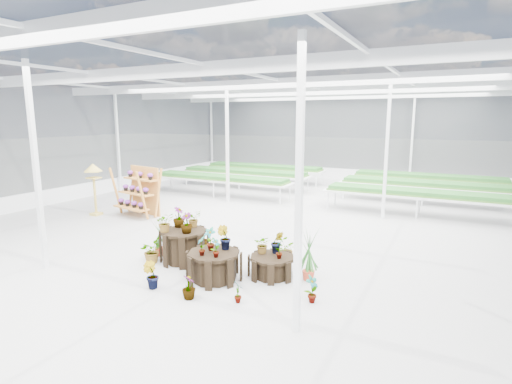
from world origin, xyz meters
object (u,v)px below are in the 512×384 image
at_px(bird_table, 95,190).
at_px(shelf_rack, 137,192).
at_px(plinth_mid, 214,266).
at_px(plinth_low, 272,266).
at_px(plinth_tall, 184,246).

bearing_deg(bird_table, shelf_rack, 37.95).
distance_m(plinth_mid, plinth_low, 1.22).
bearing_deg(plinth_tall, plinth_low, 2.60).
distance_m(plinth_tall, plinth_mid, 1.34).
height_order(plinth_mid, bird_table, bird_table).
relative_size(plinth_mid, shelf_rack, 0.68).
distance_m(plinth_mid, bird_table, 7.31).
bearing_deg(bird_table, plinth_low, -2.39).
height_order(plinth_tall, bird_table, bird_table).
bearing_deg(plinth_mid, shelf_rack, 146.80).
distance_m(shelf_rack, bird_table, 1.46).
height_order(plinth_mid, shelf_rack, shelf_rack).
distance_m(plinth_low, bird_table, 8.02).
bearing_deg(shelf_rack, plinth_mid, -22.15).
relative_size(plinth_mid, bird_table, 0.63).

